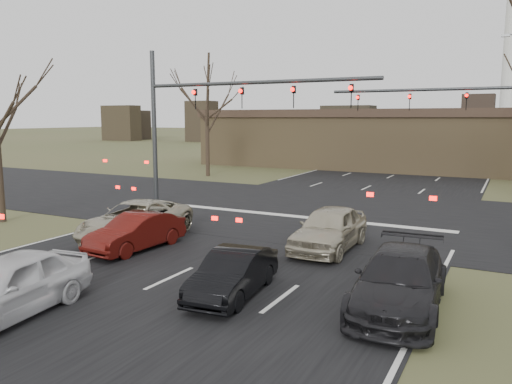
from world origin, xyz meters
TOP-DOWN VIEW (x-y plane):
  - ground at (0.00, 0.00)m, footprint 360.00×360.00m
  - road_main at (0.00, 60.00)m, footprint 14.00×300.00m
  - road_cross at (0.00, 15.00)m, footprint 200.00×14.00m
  - building at (2.00, 38.00)m, footprint 42.40×10.40m
  - mast_arm_near at (-5.23, 13.00)m, footprint 12.12×0.24m
  - mast_arm_far at (6.18, 23.00)m, footprint 11.12×0.24m
  - tree_left_far at (-13.00, 25.00)m, footprint 5.70×5.70m
  - car_silver_suv at (-4.00, 6.20)m, footprint 2.94×5.42m
  - car_white_sedan at (-1.62, -0.95)m, footprint 2.25×4.51m
  - car_black_hatch at (2.29, 2.69)m, footprint 1.67×3.73m
  - car_charcoal_sedan at (6.29, 3.77)m, footprint 2.30×4.99m
  - car_red_ahead at (-3.00, 5.06)m, footprint 1.57×3.92m
  - car_silver_ahead at (2.97, 8.19)m, footprint 1.82×4.47m

SIDE VIEW (x-z plane):
  - ground at x=0.00m, z-range 0.00..0.00m
  - road_main at x=0.00m, z-range 0.00..0.02m
  - road_cross at x=0.00m, z-range 0.00..0.03m
  - car_black_hatch at x=2.29m, z-range 0.00..1.19m
  - car_red_ahead at x=-3.00m, z-range 0.00..1.27m
  - car_charcoal_sedan at x=6.29m, z-range 0.00..1.41m
  - car_silver_suv at x=-4.00m, z-range 0.00..1.44m
  - car_white_sedan at x=-1.62m, z-range 0.00..1.48m
  - car_silver_ahead at x=2.97m, z-range 0.00..1.52m
  - building at x=2.00m, z-range 0.02..5.32m
  - mast_arm_far at x=6.18m, z-range 1.02..9.02m
  - mast_arm_near at x=-5.23m, z-range 1.07..9.07m
  - tree_left_far at x=-13.00m, z-range 2.59..12.09m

